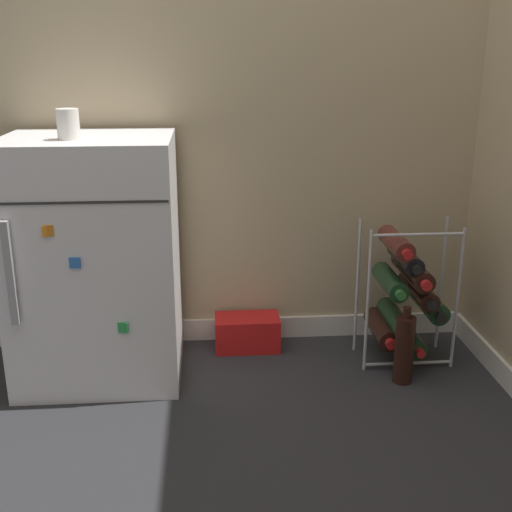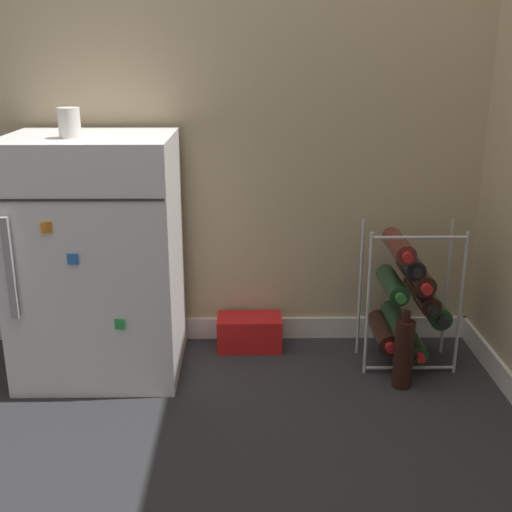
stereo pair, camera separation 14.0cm
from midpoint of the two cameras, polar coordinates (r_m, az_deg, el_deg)
The scene contains 7 objects.
ground_plane at distance 2.16m, azimuth -3.18°, elevation -14.76°, with size 14.00×14.00×0.00m, color #28282B.
wall_back at distance 2.51m, azimuth -4.08°, elevation 19.52°, with size 6.94×0.07×2.50m.
mini_fridge at distance 2.39m, azimuth -15.69°, elevation -0.42°, with size 0.58×0.49×0.89m.
wine_rack at distance 2.51m, azimuth 11.52°, elevation -3.29°, with size 0.35×0.33×0.55m.
soda_box at distance 2.63m, azimuth -2.31°, elevation -6.82°, with size 0.26×0.14×0.14m.
fridge_top_cup at distance 2.23m, azimuth -18.13°, elevation 11.07°, with size 0.07×0.07×0.10m.
loose_bottle_floor at distance 2.39m, azimuth 11.40°, elevation -8.13°, with size 0.07×0.07×0.29m.
Camera 1 is at (-0.09, -1.82, 1.17)m, focal length 45.00 mm.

